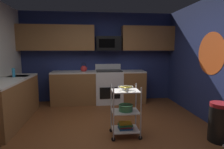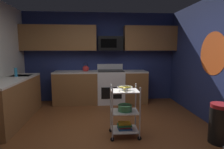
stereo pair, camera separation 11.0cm
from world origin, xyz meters
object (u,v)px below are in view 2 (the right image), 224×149
(rolling_cart, at_px, (125,112))
(trash_can, at_px, (220,124))
(book_stack, at_px, (124,126))
(dish_soap_bottle, at_px, (16,72))
(microwave, at_px, (110,44))
(mixing_bowl_large, at_px, (125,108))
(oven_range, at_px, (111,86))
(kettle, at_px, (86,69))
(fruit_bowl, at_px, (125,88))

(rolling_cart, distance_m, trash_can, 1.57)
(book_stack, relative_size, dish_soap_bottle, 1.26)
(microwave, distance_m, trash_can, 3.38)
(mixing_bowl_large, bearing_deg, oven_range, 92.49)
(kettle, relative_size, dish_soap_bottle, 1.32)
(book_stack, height_order, trash_can, trash_can)
(kettle, bearing_deg, fruit_bowl, -69.80)
(microwave, height_order, mixing_bowl_large, microwave)
(rolling_cart, height_order, book_stack, rolling_cart)
(rolling_cart, xyz_separation_m, book_stack, (0.00, -0.00, -0.26))
(book_stack, bearing_deg, fruit_bowl, 172.87)
(microwave, bearing_deg, dish_soap_bottle, -154.57)
(oven_range, height_order, rolling_cart, oven_range)
(oven_range, relative_size, book_stack, 4.35)
(oven_range, xyz_separation_m, microwave, (-0.00, 0.10, 1.22))
(oven_range, bearing_deg, trash_can, -57.48)
(fruit_bowl, height_order, mixing_bowl_large, fruit_bowl)
(fruit_bowl, height_order, kettle, kettle)
(trash_can, bearing_deg, fruit_bowl, 166.52)
(book_stack, xyz_separation_m, trash_can, (1.53, -0.37, 0.14))
(microwave, height_order, rolling_cart, microwave)
(rolling_cart, relative_size, mixing_bowl_large, 3.63)
(trash_can, bearing_deg, kettle, 132.56)
(book_stack, xyz_separation_m, dish_soap_bottle, (-2.31, 1.21, 0.83))
(microwave, bearing_deg, kettle, -171.27)
(mixing_bowl_large, relative_size, kettle, 0.95)
(oven_range, bearing_deg, book_stack, -87.66)
(rolling_cart, bearing_deg, dish_soap_bottle, 152.24)
(kettle, bearing_deg, microwave, 8.73)
(trash_can, bearing_deg, book_stack, 166.52)
(rolling_cart, bearing_deg, microwave, 92.24)
(oven_range, xyz_separation_m, book_stack, (0.09, -2.17, -0.29))
(microwave, height_order, dish_soap_bottle, microwave)
(fruit_bowl, height_order, book_stack, fruit_bowl)
(microwave, distance_m, book_stack, 2.73)
(oven_range, distance_m, fruit_bowl, 2.20)
(book_stack, bearing_deg, microwave, 92.24)
(microwave, distance_m, kettle, 1.00)
(rolling_cart, relative_size, fruit_bowl, 3.36)
(mixing_bowl_large, bearing_deg, book_stack, -180.00)
(fruit_bowl, xyz_separation_m, mixing_bowl_large, (0.01, 0.00, -0.36))
(mixing_bowl_large, height_order, dish_soap_bottle, dish_soap_bottle)
(book_stack, relative_size, trash_can, 0.38)
(oven_range, distance_m, mixing_bowl_large, 2.17)
(trash_can, bearing_deg, oven_range, 122.52)
(oven_range, height_order, trash_can, oven_range)
(fruit_bowl, distance_m, book_stack, 0.69)
(fruit_bowl, relative_size, kettle, 1.03)
(book_stack, bearing_deg, trash_can, -13.48)
(oven_range, xyz_separation_m, fruit_bowl, (0.09, -2.17, 0.40))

